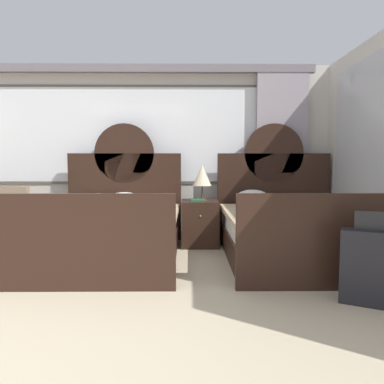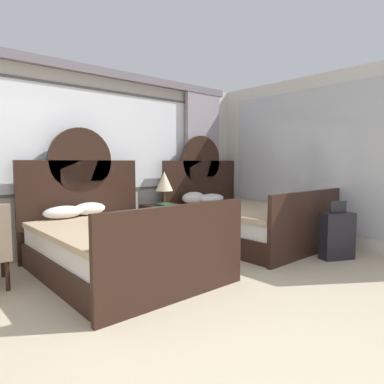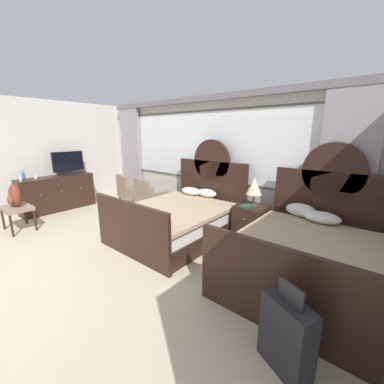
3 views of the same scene
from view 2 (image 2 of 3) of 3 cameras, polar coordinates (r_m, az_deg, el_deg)
ground_plane at (r=2.44m, az=13.31°, el=-27.55°), size 24.00×24.00×0.00m
wall_back_window at (r=5.09m, az=-21.87°, el=6.02°), size 6.87×0.22×2.70m
wall_right_mirror at (r=5.83m, az=21.17°, el=5.10°), size 0.08×4.22×2.70m
bed_near_window at (r=4.17m, az=-12.25°, el=-8.40°), size 1.71×2.21×1.78m
bed_near_mirror at (r=5.61m, az=8.55°, el=-4.87°), size 1.71×2.21×1.78m
nightstand_between_beds at (r=5.33m, az=-4.96°, el=-5.61°), size 0.52×0.55×0.65m
table_lamp_on_nightstand at (r=5.26m, az=-4.66°, el=1.74°), size 0.27×0.27×0.51m
book_on_nightstand at (r=5.17m, az=-4.66°, el=-2.11°), size 0.18×0.26×0.03m
suitcase_on_floor at (r=5.02m, az=23.16°, el=-6.73°), size 0.48×0.37×0.79m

